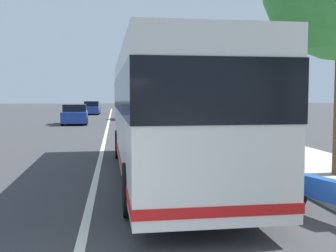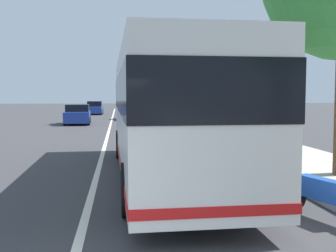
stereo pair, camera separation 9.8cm
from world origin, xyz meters
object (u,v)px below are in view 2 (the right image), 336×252
(car_side_street, at_px, (78,115))
(car_oncoming, at_px, (131,112))
(coach_bus, at_px, (165,109))
(motorcycle_nearest_curb, at_px, (273,168))
(motorcycle_by_tree, at_px, (325,194))
(car_behind_bus, at_px, (95,108))

(car_side_street, relative_size, car_oncoming, 0.97)
(coach_bus, distance_m, car_side_street, 21.45)
(car_side_street, bearing_deg, motorcycle_nearest_curb, 14.40)
(motorcycle_by_tree, relative_size, motorcycle_nearest_curb, 1.00)
(motorcycle_by_tree, height_order, car_behind_bus, car_behind_bus)
(car_side_street, bearing_deg, car_oncoming, 141.01)
(coach_bus, relative_size, car_oncoming, 2.63)
(car_side_street, height_order, car_behind_bus, car_behind_bus)
(motorcycle_nearest_curb, bearing_deg, car_side_street, 23.79)
(coach_bus, xyz_separation_m, car_oncoming, (26.74, 0.14, -1.22))
(coach_bus, distance_m, car_oncoming, 26.77)
(coach_bus, height_order, car_oncoming, coach_bus)
(motorcycle_nearest_curb, bearing_deg, motorcycle_by_tree, -173.77)
(coach_bus, xyz_separation_m, car_behind_bus, (37.20, 4.03, -1.15))
(motorcycle_by_tree, height_order, motorcycle_nearest_curb, motorcycle_nearest_curb)
(motorcycle_nearest_curb, xyz_separation_m, car_oncoming, (28.35, 2.58, 0.17))
(coach_bus, bearing_deg, motorcycle_nearest_curb, -124.50)
(car_side_street, height_order, car_oncoming, car_side_street)
(coach_bus, xyz_separation_m, motorcycle_by_tree, (-4.20, -2.41, -1.40))
(motorcycle_nearest_curb, relative_size, car_behind_bus, 0.51)
(car_oncoming, bearing_deg, motorcycle_nearest_curb, -178.23)
(motorcycle_nearest_curb, distance_m, car_side_street, 23.59)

